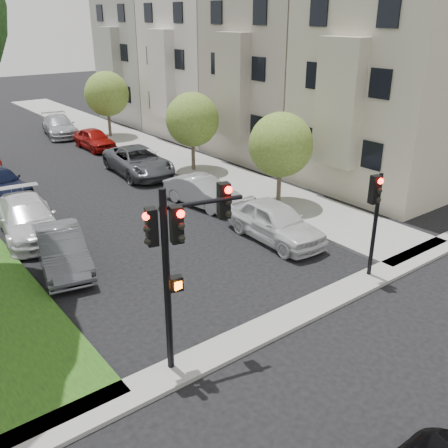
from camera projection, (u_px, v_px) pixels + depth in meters
ground at (342, 355)px, 12.84m from camera, size 140.00×140.00×0.00m
sidewalk_right at (133, 142)px, 34.13m from camera, size 3.50×44.00×0.12m
sidewalk_cross at (288, 318)px, 14.28m from camera, size 60.00×1.00×0.12m
house_a at (398, 42)px, 22.99m from camera, size 7.70×7.55×15.97m
house_b at (284, 37)px, 28.47m from camera, size 7.70×7.55×15.97m
house_c at (207, 33)px, 33.94m from camera, size 7.70×7.55×15.97m
house_d at (152, 30)px, 39.42m from camera, size 7.70×7.55×15.97m
small_tree_a at (281, 145)px, 21.78m from camera, size 2.84×2.84×4.26m
small_tree_b at (192, 120)px, 26.77m from camera, size 2.89×2.89×4.33m
small_tree_c at (107, 94)px, 34.35m from camera, size 3.05×3.05×4.57m
traffic_signal_main at (179, 246)px, 11.28m from camera, size 2.31×0.69×4.72m
traffic_signal_secondary at (375, 208)px, 15.61m from camera, size 0.48×0.39×3.61m
car_parked_0 at (275, 221)px, 19.14m from camera, size 1.98×4.55×1.53m
car_parked_1 at (202, 192)px, 22.66m from camera, size 2.00×4.16×1.31m
car_parked_2 at (138, 161)px, 27.10m from camera, size 2.87×5.46×1.47m
car_parked_3 at (95, 139)px, 32.26m from camera, size 1.58×3.89×1.32m
car_parked_4 at (60, 126)px, 35.80m from camera, size 2.87×5.16×1.41m
car_parked_5 at (62, 250)px, 16.98m from camera, size 2.31×4.44×1.39m
car_parked_6 at (28, 218)px, 19.54m from camera, size 2.75×5.23×1.45m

